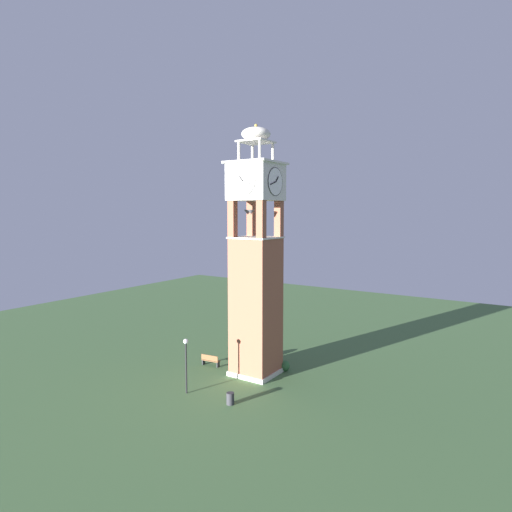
{
  "coord_description": "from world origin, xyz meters",
  "views": [
    {
      "loc": [
        28.2,
        18.29,
        12.8
      ],
      "look_at": [
        0.0,
        0.0,
        9.43
      ],
      "focal_mm": 30.54,
      "sensor_mm": 36.0,
      "label": 1
    }
  ],
  "objects_px": {
    "clock_tower": "(256,272)",
    "park_bench": "(210,360)",
    "lamp_post": "(186,356)",
    "trash_bin": "(230,398)"
  },
  "relations": [
    {
      "from": "clock_tower",
      "to": "park_bench",
      "type": "relative_size",
      "value": 11.87
    },
    {
      "from": "lamp_post",
      "to": "clock_tower",
      "type": "bearing_deg",
      "value": 160.52
    },
    {
      "from": "park_bench",
      "to": "trash_bin",
      "type": "relative_size",
      "value": 2.05
    },
    {
      "from": "clock_tower",
      "to": "trash_bin",
      "type": "bearing_deg",
      "value": 15.9
    },
    {
      "from": "clock_tower",
      "to": "park_bench",
      "type": "xyz_separation_m",
      "value": [
        0.63,
        -4.15,
        -7.72
      ]
    },
    {
      "from": "clock_tower",
      "to": "lamp_post",
      "type": "relative_size",
      "value": 4.92
    },
    {
      "from": "clock_tower",
      "to": "park_bench",
      "type": "distance_m",
      "value": 8.79
    },
    {
      "from": "lamp_post",
      "to": "trash_bin",
      "type": "xyz_separation_m",
      "value": [
        -0.24,
        3.69,
        -2.34
      ]
    },
    {
      "from": "park_bench",
      "to": "lamp_post",
      "type": "bearing_deg",
      "value": 21.52
    },
    {
      "from": "park_bench",
      "to": "clock_tower",
      "type": "bearing_deg",
      "value": 98.57
    }
  ]
}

